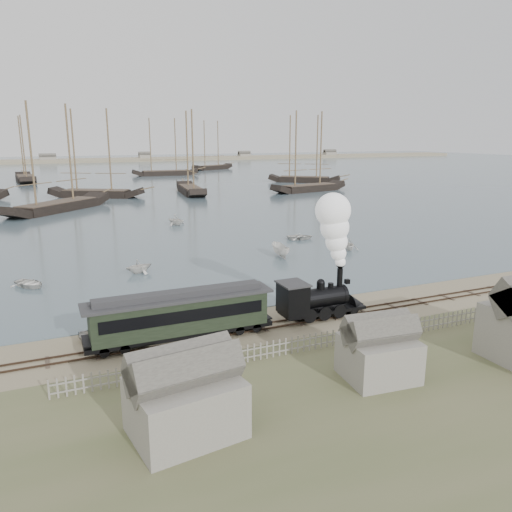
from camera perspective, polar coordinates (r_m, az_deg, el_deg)
name	(u,v)px	position (r m, az deg, el deg)	size (l,w,h in m)	color
ground	(264,317)	(39.92, 0.91, -6.98)	(600.00, 600.00, 0.00)	gray
harbor_water	(82,173)	(205.08, -19.32, 8.98)	(600.00, 336.00, 0.06)	#465B64
rail_track	(275,325)	(38.21, 2.15, -7.89)	(120.00, 1.80, 0.16)	#3A2A20
picket_fence_west	(215,369)	(31.74, -4.73, -12.70)	(19.00, 0.10, 1.20)	gray
picket_fence_east	(455,326)	(41.01, 21.77, -7.43)	(15.00, 0.10, 1.20)	gray
shed_left	(186,433)	(25.87, -7.95, -19.44)	(5.00, 4.00, 4.10)	gray
shed_mid	(377,378)	(31.41, 13.70, -13.37)	(4.00, 3.50, 3.60)	gray
far_spit	(69,162)	(284.78, -20.63, 9.97)	(500.00, 20.00, 1.80)	tan
locomotive	(332,264)	(39.16, 8.71, -0.86)	(7.59, 2.83, 9.46)	black
passenger_coach	(180,314)	(35.17, -8.62, -6.54)	(13.11, 2.53, 3.18)	black
beached_dinghy	(106,333)	(37.46, -16.76, -8.39)	(3.71, 2.65, 0.77)	silver
rowboat_0	(30,283)	(51.85, -24.45, -2.86)	(3.51, 2.50, 0.73)	silver
rowboat_1	(139,266)	(53.30, -13.23, -1.11)	(2.87, 2.48, 1.51)	silver
rowboat_2	(280,250)	(58.94, 2.79, 0.64)	(3.90, 1.47, 1.51)	silver
rowboat_3	(300,237)	(69.06, 5.05, 2.22)	(3.62, 2.59, 0.75)	silver
rowboat_4	(349,244)	(63.33, 10.61, 1.31)	(2.73, 2.36, 1.44)	silver
rowboat_5	(338,212)	(90.86, 9.30, 4.99)	(3.10, 1.17, 1.20)	silver
rowboat_7	(176,220)	(80.67, -9.15, 4.12)	(3.33, 2.87, 1.75)	silver
schooner_2	(93,153)	(121.24, -18.10, 11.11)	(21.71, 5.01, 20.00)	black
schooner_3	(190,152)	(123.85, -7.60, 11.69)	(20.94, 4.83, 20.00)	black
schooner_4	(310,151)	(128.59, 6.16, 11.80)	(21.87, 5.05, 20.00)	black
schooner_5	(305,149)	(153.93, 5.59, 12.10)	(21.51, 4.96, 20.00)	black
schooner_7	(22,149)	(171.62, -25.15, 11.06)	(23.49, 5.42, 20.00)	black
schooner_8	(164,147)	(182.31, -10.44, 12.18)	(22.99, 5.31, 20.00)	black
schooner_9	(212,145)	(211.67, -5.05, 12.52)	(19.59, 4.52, 20.00)	black
schooner_10	(53,157)	(101.43, -22.15, 10.41)	(24.77, 5.72, 20.00)	black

